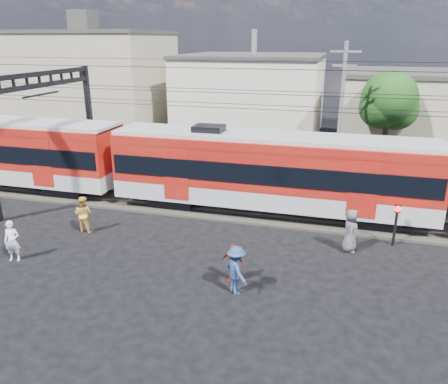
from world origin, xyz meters
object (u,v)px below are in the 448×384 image
(pedestrian_c, at_px, (236,270))
(crossing_signal, at_px, (396,218))
(pedestrian_a, at_px, (12,241))
(commuter_train, at_px, (274,170))

(pedestrian_c, height_order, crossing_signal, crossing_signal)
(pedestrian_a, bearing_deg, pedestrian_c, -15.05)
(pedestrian_c, bearing_deg, commuter_train, -45.54)
(pedestrian_a, height_order, crossing_signal, crossing_signal)
(pedestrian_a, distance_m, pedestrian_c, 9.37)
(pedestrian_a, relative_size, pedestrian_c, 0.94)
(commuter_train, bearing_deg, pedestrian_a, -140.48)
(commuter_train, relative_size, pedestrian_a, 29.17)
(commuter_train, distance_m, pedestrian_c, 7.87)
(pedestrian_a, bearing_deg, commuter_train, 24.30)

